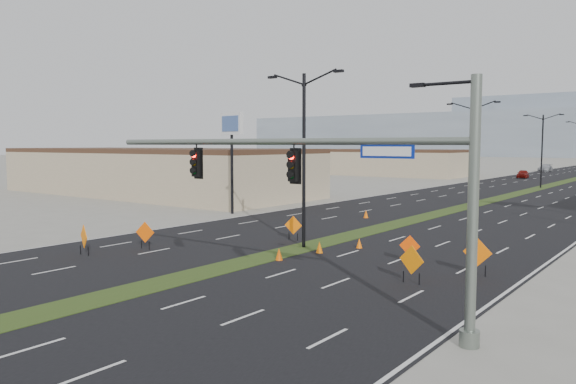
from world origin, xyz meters
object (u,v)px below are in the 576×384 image
Objects in this scene: streetlight_0 at (304,154)px; cone_1 at (279,254)px; construction_sign_5 at (477,254)px; cone_0 at (359,243)px; cone_2 at (319,247)px; construction_sign_0 at (145,233)px; construction_sign_2 at (293,226)px; cone_3 at (366,214)px; construction_sign_3 at (410,247)px; signal_mast at (338,180)px; car_left at (523,174)px; streetlight_1 at (472,150)px; construction_sign_4 at (412,261)px; construction_sign_1 at (84,238)px; streetlight_2 at (542,148)px; car_far at (545,168)px; pole_sign_west at (232,132)px.

streetlight_0 is 15.29× the size of cone_1.
cone_0 is (-7.72, 2.70, -0.73)m from construction_sign_5.
cone_0 is at bearing 68.44° from cone_2.
cone_0 is (9.61, 7.67, -0.64)m from construction_sign_0.
construction_sign_2 reaches higher than cone_3.
construction_sign_3 is 3.71m from construction_sign_5.
signal_mast is 3.80× the size of car_left.
construction_sign_0 is 9.99m from cone_2.
cone_2 is at bearing 11.82° from construction_sign_0.
construction_sign_3 is at bearing 31.46° from cone_1.
construction_sign_4 is at bearing -74.98° from streetlight_1.
construction_sign_5 is at bearing 16.63° from cone_1.
construction_sign_0 is (-6.96, -5.86, -4.49)m from streetlight_0.
cone_1 is at bearing 139.84° from signal_mast.
construction_sign_1 is at bearing -161.08° from construction_sign_5.
streetlight_1 is 5.75× the size of construction_sign_5.
car_left is 84.09m from construction_sign_0.
cone_0 is 2.79m from cone_2.
cone_2 is at bearing -25.51° from streetlight_0.
streetlight_2 is 50.72m from car_far.
streetlight_2 is 14.74× the size of cone_3.
construction_sign_0 is at bearing -53.77° from pole_sign_west.
construction_sign_5 reaches higher than cone_1.
construction_sign_1 is (2.28, -114.43, 0.18)m from car_far.
signal_mast is 30.00m from pole_sign_west.
car_left is 0.77× the size of car_far.
construction_sign_5 is 2.94× the size of cone_0.
construction_sign_0 is 14.80m from construction_sign_3.
construction_sign_2 is 2.34× the size of cone_1.
streetlight_2 reaches higher than car_left.
streetlight_1 is 29.35m from construction_sign_3.
streetlight_2 is at bearing 83.51° from pole_sign_west.
streetlight_1 is 2.33× the size of car_left.
cone_1 is at bearing -88.99° from streetlight_2.
streetlight_2 is 62.41m from construction_sign_0.
construction_sign_4 is at bearing -81.85° from streetlight_2.
cone_2 is at bearing -88.36° from streetlight_2.
cone_0 is 19.70m from pole_sign_west.
streetlight_1 is 78.26m from car_far.
construction_sign_5 is 2.67× the size of cone_2.
pole_sign_west is (-12.27, 7.65, 6.15)m from construction_sign_2.
streetlight_1 is 51.09m from car_left.
car_far is 104.09m from construction_sign_2.
cone_2 is at bearing -84.50° from car_far.
cone_1 is at bearing -3.52° from construction_sign_0.
signal_mast is 10.79m from cone_1.
pole_sign_west reaches higher than construction_sign_2.
cone_3 is (-12.22, 17.84, -0.65)m from construction_sign_4.
streetlight_2 is 5.97× the size of construction_sign_4.
signal_mast is 1.63× the size of streetlight_0.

